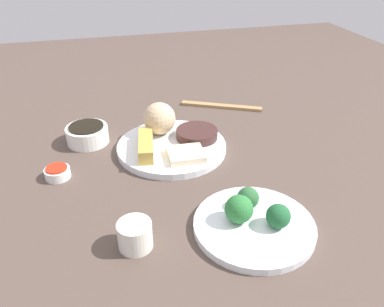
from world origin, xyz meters
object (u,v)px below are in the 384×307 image
(sauce_ramekin_sweet_and_sour, at_px, (58,173))
(teacup, at_px, (135,235))
(chopsticks_pair, at_px, (221,106))
(soy_sauce_bowl, at_px, (87,135))
(broccoli_plate, at_px, (254,226))
(main_plate, at_px, (172,147))

(sauce_ramekin_sweet_and_sour, relative_size, teacup, 0.92)
(chopsticks_pair, bearing_deg, soy_sauce_bowl, -73.63)
(broccoli_plate, bearing_deg, soy_sauce_bowl, -145.54)
(teacup, bearing_deg, sauce_ramekin_sweet_and_sour, -151.62)
(main_plate, relative_size, broccoli_plate, 1.20)
(main_plate, height_order, chopsticks_pair, main_plate)
(soy_sauce_bowl, bearing_deg, broccoli_plate, 34.46)
(sauce_ramekin_sweet_and_sour, bearing_deg, chopsticks_pair, 119.22)
(main_plate, bearing_deg, soy_sauce_bowl, -115.57)
(main_plate, bearing_deg, sauce_ramekin_sweet_and_sour, -79.57)
(teacup, distance_m, chopsticks_pair, 0.59)
(teacup, bearing_deg, main_plate, 156.51)
(sauce_ramekin_sweet_and_sour, distance_m, teacup, 0.28)
(chopsticks_pair, bearing_deg, teacup, -32.67)
(soy_sauce_bowl, bearing_deg, chopsticks_pair, 106.37)
(chopsticks_pair, bearing_deg, broccoli_plate, -12.36)
(main_plate, height_order, teacup, teacup)
(main_plate, bearing_deg, chopsticks_pair, 136.87)
(main_plate, height_order, soy_sauce_bowl, soy_sauce_bowl)
(broccoli_plate, distance_m, teacup, 0.21)
(main_plate, bearing_deg, teacup, -23.49)
(soy_sauce_bowl, xyz_separation_m, teacup, (0.38, 0.06, 0.00))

